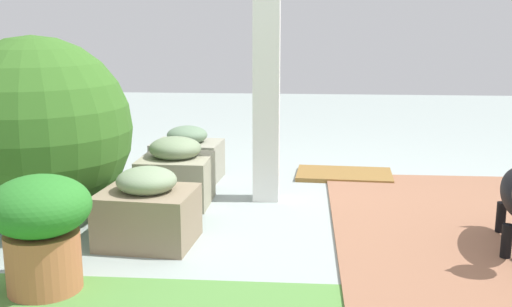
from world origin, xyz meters
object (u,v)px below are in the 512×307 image
stone_planter_near (176,173)px  doormat (344,175)px  round_shrub (38,130)px  terracotta_pot_broad (41,226)px  stone_planter_nearest (188,156)px  porch_pillar (267,17)px  terracotta_pot_tall (60,137)px  stone_planter_mid (148,210)px

stone_planter_near → doormat: 1.32m
round_shrub → terracotta_pot_broad: size_ratio=2.09×
round_shrub → doormat: size_ratio=1.52×
stone_planter_nearest → round_shrub: (0.65, 0.96, 0.35)m
porch_pillar → doormat: 1.37m
doormat → terracotta_pot_tall: bearing=-2.1°
terracotta_pot_broad → doormat: terracotta_pot_broad is taller
round_shrub → terracotta_pot_broad: (-0.40, 0.91, -0.23)m
terracotta_pot_broad → stone_planter_mid: bearing=-116.8°
stone_planter_nearest → stone_planter_near: size_ratio=1.16×
round_shrub → stone_planter_mid: bearing=154.5°
porch_pillar → terracotta_pot_broad: size_ratio=4.57×
stone_planter_mid → terracotta_pot_broad: 0.66m
stone_planter_nearest → stone_planter_mid: bearing=91.9°
porch_pillar → doormat: porch_pillar is taller
porch_pillar → terracotta_pot_tall: (1.61, -0.68, -0.88)m
stone_planter_near → terracotta_pot_tall: bearing=-37.7°
porch_pillar → stone_planter_mid: bearing=56.8°
stone_planter_mid → round_shrub: round_shrub is taller
doormat → terracotta_pot_broad: bearing=55.9°
stone_planter_nearest → doormat: 1.14m
stone_planter_near → round_shrub: round_shrub is taller
doormat → round_shrub: bearing=32.2°
round_shrub → terracotta_pot_tall: (0.38, -1.19, -0.27)m
stone_planter_mid → terracotta_pot_broad: (0.29, 0.58, 0.11)m
porch_pillar → stone_planter_near: (0.55, 0.14, -0.94)m
stone_planter_nearest → doormat: (-1.12, -0.15, -0.15)m
porch_pillar → terracotta_pot_broad: 1.85m
stone_planter_nearest → terracotta_pot_broad: 1.89m
round_shrub → terracotta_pot_tall: 1.28m
stone_planter_mid → doormat: stone_planter_mid is taller
stone_planter_near → terracotta_pot_broad: 1.31m
porch_pillar → stone_planter_near: bearing=14.2°
stone_planter_mid → terracotta_pot_broad: bearing=63.2°
stone_planter_nearest → stone_planter_mid: size_ratio=1.00×
stone_planter_near → terracotta_pot_tall: size_ratio=0.62×
terracotta_pot_tall → terracotta_pot_broad: bearing=110.2°
porch_pillar → stone_planter_near: 1.09m
stone_planter_mid → terracotta_pot_broad: terracotta_pot_broad is taller
stone_planter_mid → doormat: 1.80m
round_shrub → doormat: bearing=-147.8°
stone_planter_mid → round_shrub: (0.69, -0.33, 0.34)m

